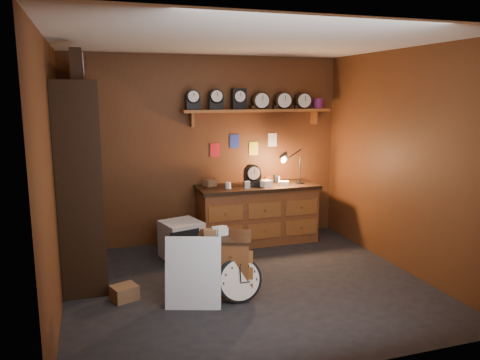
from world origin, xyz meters
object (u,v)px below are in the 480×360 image
Objects in this scene: low_cabinet at (224,262)px; shelving_unit at (78,172)px; workbench at (257,210)px; big_round_clock at (239,280)px.

shelving_unit is at bearing 162.89° from low_cabinet.
shelving_unit is 2.61m from workbench.
big_round_clock is (-0.87, -1.84, -0.24)m from workbench.
shelving_unit is at bearing 139.35° from big_round_clock.
workbench is (2.44, 0.49, -0.78)m from shelving_unit.
low_cabinet is at bearing -121.08° from workbench.
big_round_clock is at bearing -51.00° from low_cabinet.
low_cabinet is at bearing -36.55° from shelving_unit.
workbench is at bearing 64.71° from big_round_clock.
low_cabinet is at bearing 109.56° from big_round_clock.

